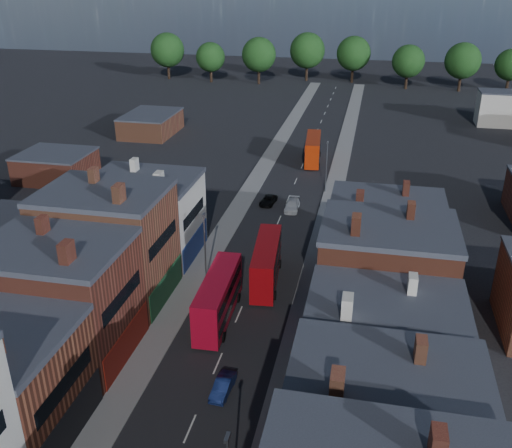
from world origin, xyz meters
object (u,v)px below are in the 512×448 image
at_px(car_1, 223,386).
at_px(bus_1, 266,262).
at_px(bus_2, 313,149).
at_px(car_3, 292,205).
at_px(car_2, 268,200).
at_px(bus_0, 218,297).
at_px(ped_3, 300,389).

bearing_deg(car_1, bus_1, 93.58).
xyz_separation_m(bus_2, car_3, (-0.30, -22.39, -1.81)).
bearing_deg(car_3, car_1, -90.82).
height_order(car_2, car_3, car_3).
relative_size(bus_0, car_2, 2.65).
relative_size(bus_1, car_3, 2.35).
height_order(bus_2, car_1, bus_2).
bearing_deg(bus_2, car_3, -95.49).
relative_size(bus_1, car_2, 2.63).
relative_size(bus_2, car_3, 2.31).
xyz_separation_m(car_2, car_3, (3.79, -1.39, 0.10)).
distance_m(car_1, car_2, 41.13).
height_order(bus_1, bus_2, bus_1).
height_order(bus_2, car_2, bus_2).
distance_m(bus_0, ped_3, 13.58).
relative_size(bus_0, car_3, 2.36).
height_order(bus_0, bus_2, bus_0).
bearing_deg(bus_1, ped_3, -76.18).
relative_size(bus_0, bus_1, 1.01).
relative_size(car_3, ped_3, 2.70).
bearing_deg(ped_3, car_1, 109.76).
bearing_deg(bus_2, car_1, -94.79).
xyz_separation_m(car_2, ped_3, (10.29, -40.33, 0.41)).
bearing_deg(car_2, bus_1, -73.99).
distance_m(bus_1, car_3, 21.19).
xyz_separation_m(car_3, ped_3, (6.50, -38.94, 0.31)).
bearing_deg(ped_3, bus_2, 20.07).
bearing_deg(ped_3, bus_1, 33.47).
bearing_deg(bus_0, car_2, 89.62).
bearing_deg(bus_1, car_2, 94.95).
bearing_deg(car_3, ped_3, -81.67).
height_order(bus_2, car_3, bus_2).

